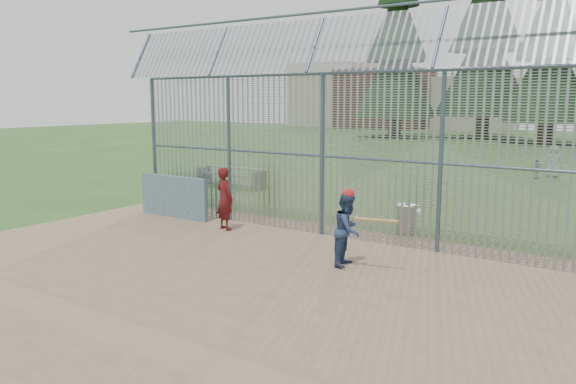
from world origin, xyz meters
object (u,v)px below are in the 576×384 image
Objects in this scene: batter at (348,230)px; trash_can at (407,219)px; onlooker at (225,199)px; bleacher at (231,176)px; dugout_wall at (174,197)px.

batter is 3.40m from trash_can.
onlooker is 4.71m from trash_can.
batter is 1.82× the size of trash_can.
trash_can is 9.45m from bleacher.
batter is 0.50× the size of bleacher.
onlooker is at bearing -51.08° from bleacher.
batter is at bearing -12.50° from dugout_wall.
dugout_wall is 1.53× the size of onlooker.
onlooker reaches higher than trash_can.
trash_can reaches higher than bleacher.
dugout_wall is 2.30m from onlooker.
batter is 0.91× the size of onlooker.
dugout_wall is 1.68× the size of batter.
bleacher is at bearing 43.75° from batter.
dugout_wall is 0.83× the size of bleacher.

